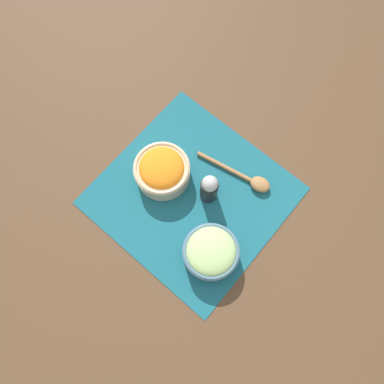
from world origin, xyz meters
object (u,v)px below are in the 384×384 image
(wooden_spoon, at_px, (249,179))
(pepper_shaker, at_px, (209,188))
(carrot_bowl, at_px, (162,170))
(cucumber_bowl, at_px, (211,252))

(wooden_spoon, relative_size, pepper_shaker, 1.90)
(carrot_bowl, distance_m, pepper_shaker, 0.14)
(wooden_spoon, bearing_deg, pepper_shaker, -119.44)
(pepper_shaker, bearing_deg, wooden_spoon, 60.56)
(wooden_spoon, xyz_separation_m, pepper_shaker, (-0.06, -0.10, 0.05))
(carrot_bowl, xyz_separation_m, wooden_spoon, (0.19, 0.14, -0.03))
(cucumber_bowl, height_order, pepper_shaker, pepper_shaker)
(carrot_bowl, relative_size, pepper_shaker, 1.29)
(carrot_bowl, bearing_deg, cucumber_bowl, -19.47)
(carrot_bowl, relative_size, cucumber_bowl, 1.06)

